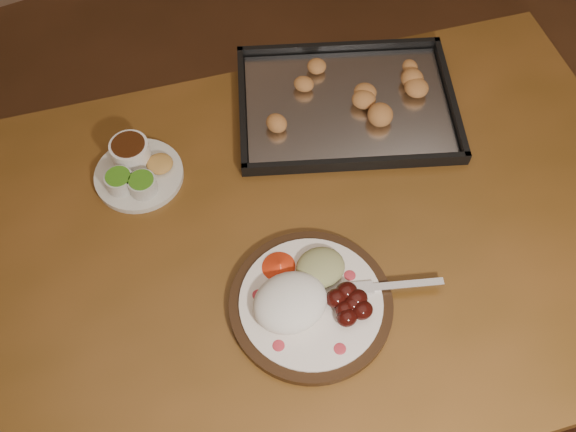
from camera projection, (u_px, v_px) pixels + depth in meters
ground at (383, 358)px, 1.86m from camera, size 4.00×4.00×0.00m
dining_table at (278, 267)px, 1.28m from camera, size 1.64×1.16×0.75m
dinner_plate at (308, 299)px, 1.11m from camera, size 0.37×0.29×0.07m
condiment_saucer at (136, 169)px, 1.26m from camera, size 0.18×0.18×0.06m
baking_tray at (347, 103)px, 1.36m from camera, size 0.55×0.49×0.05m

